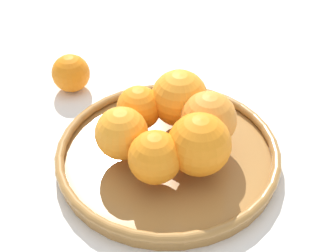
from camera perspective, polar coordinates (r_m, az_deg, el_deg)
ground_plane at (r=0.68m, az=-0.00°, el=-4.20°), size 4.00×4.00×0.00m
fruit_bowl at (r=0.67m, az=-0.00°, el=-3.36°), size 0.32×0.32×0.03m
orange_pile at (r=0.63m, az=0.66°, el=0.14°), size 0.18×0.20×0.08m
stray_orange at (r=0.81m, az=-11.76°, el=6.32°), size 0.06×0.06×0.06m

